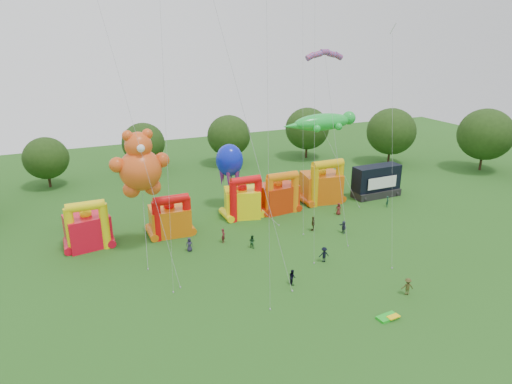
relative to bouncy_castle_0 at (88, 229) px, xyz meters
name	(u,v)px	position (x,y,z in m)	size (l,w,h in m)	color
ground	(366,333)	(20.29, -27.19, -2.35)	(160.00, 160.00, 0.00)	#245417
tree_ring	(356,268)	(19.15, -26.59, 3.91)	(120.70, 122.77, 12.07)	#352314
bouncy_castle_0	(88,229)	(0.00, 0.00, 0.00)	(5.40, 4.61, 6.17)	red
bouncy_castle_1	(170,218)	(9.86, -0.39, -0.20)	(5.12, 4.21, 5.63)	#D6640B
bouncy_castle_2	(243,201)	(20.49, 1.33, 0.01)	(5.50, 4.83, 6.18)	yellow
bouncy_castle_3	(278,195)	(26.01, 1.38, -0.04)	(5.50, 4.59, 6.09)	red
bouncy_castle_4	(322,185)	(33.75, 2.14, 0.23)	(6.22, 5.32, 6.83)	#D9590B
stage_trailer	(376,182)	(42.75, 0.73, 0.04)	(7.67, 3.07, 4.97)	black
teddy_bear_kite	(141,180)	(6.13, -3.95, 6.46)	(6.69, 7.63, 14.51)	#DE4F18
gecko_kite	(335,153)	(35.99, 2.60, 4.94)	(12.57, 9.75, 12.97)	green
octopus_kite	(245,187)	(21.33, 2.72, 1.41)	(5.47, 11.34, 9.52)	#0C1DBF
parafoil_kites	(195,141)	(10.60, -10.82, 11.89)	(29.65, 16.94, 29.47)	red
diamond_kites	(288,118)	(20.16, -12.14, 13.77)	(25.75, 19.89, 36.63)	red
folded_kite_bundle	(388,317)	(23.41, -26.29, -2.21)	(2.08, 1.23, 0.31)	green
spectator_0	(189,245)	(10.68, -6.06, -1.50)	(0.83, 0.54, 1.70)	#27243C
spectator_1	(223,236)	(15.15, -5.42, -1.44)	(0.67, 0.44, 1.82)	#57191E
spectator_2	(252,241)	(17.80, -8.15, -1.54)	(0.78, 0.61, 1.61)	#193F20
spectator_3	(324,255)	(23.78, -14.68, -1.45)	(1.16, 0.67, 1.79)	black
spectator_4	(313,223)	(27.03, -6.75, -1.37)	(1.14, 0.48, 1.95)	#363215
spectator_5	(343,227)	(30.22, -8.98, -1.52)	(1.53, 0.49, 1.65)	#23273B
spectator_6	(339,209)	(33.10, -3.49, -1.48)	(0.85, 0.55, 1.74)	maroon
spectator_7	(387,201)	(41.41, -3.81, -1.52)	(0.61, 0.40, 1.66)	#183E2C
spectator_8	(292,277)	(18.28, -17.48, -1.54)	(0.79, 0.62, 1.63)	black
spectator_9	(407,287)	(27.67, -23.80, -1.46)	(1.15, 0.66, 1.79)	#403C19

